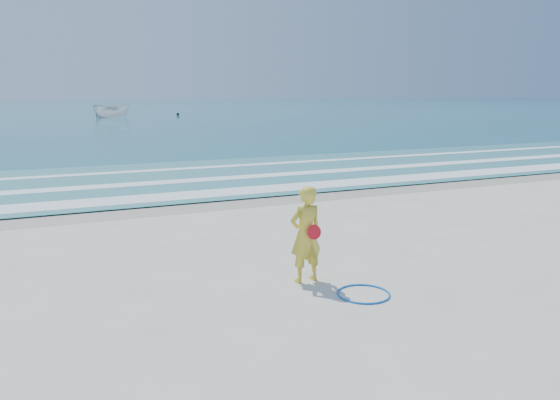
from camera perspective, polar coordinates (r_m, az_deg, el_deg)
name	(u,v)px	position (r m, az deg, el deg)	size (l,w,h in m)	color
ground	(340,307)	(9.17, 6.30, -11.06)	(400.00, 400.00, 0.00)	silver
wet_sand	(195,204)	(17.22, -8.85, -0.42)	(400.00, 2.40, 0.00)	#B2A893
ocean	(61,109)	(112.44, -21.90, 8.85)	(400.00, 190.00, 0.04)	#19727F
shallow	(162,179)	(22.01, -12.26, 2.14)	(400.00, 10.00, 0.01)	#59B7AD
foam_near	(185,195)	(18.45, -9.91, 0.49)	(400.00, 1.40, 0.01)	white
foam_mid	(166,182)	(21.23, -11.81, 1.85)	(400.00, 0.90, 0.01)	white
foam_far	(150,171)	(24.44, -13.46, 3.01)	(400.00, 0.60, 0.01)	white
hoop	(363,294)	(9.74, 8.72, -9.66)	(0.93, 0.93, 0.03)	blue
boat	(112,110)	(72.70, -17.15, 8.94)	(1.81, 4.81, 1.86)	silver
buoy	(178,114)	(76.59, -10.62, 8.80)	(0.40, 0.40, 0.40)	black
woman	(306,234)	(10.02, 2.71, -3.60)	(0.71, 0.51, 1.80)	gold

